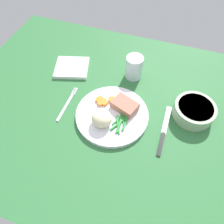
{
  "coord_description": "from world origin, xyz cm",
  "views": [
    {
      "loc": [
        15.71,
        -44.1,
        65.06
      ],
      "look_at": [
        2.03,
        -3.9,
        4.6
      ],
      "focal_mm": 33.7,
      "sensor_mm": 36.0,
      "label": 1
    }
  ],
  "objects": [
    {
      "name": "dining_table",
      "position": [
        0.0,
        0.0,
        1.0
      ],
      "size": [
        120.0,
        90.0,
        2.0
      ],
      "color": "#2D6B38",
      "rests_on": "ground"
    },
    {
      "name": "dinner_plate",
      "position": [
        2.03,
        -3.9,
        2.8
      ],
      "size": [
        25.93,
        25.93,
        1.6
      ],
      "primitive_type": "cylinder",
      "color": "white",
      "rests_on": "dining_table"
    },
    {
      "name": "meat_portion",
      "position": [
        5.53,
        0.19,
        5.07
      ],
      "size": [
        10.49,
        8.82,
        2.93
      ],
      "primitive_type": "cube",
      "rotation": [
        0.0,
        0.0,
        -0.36
      ],
      "color": "#A86B56",
      "rests_on": "dinner_plate"
    },
    {
      "name": "mashed_potatoes",
      "position": [
        -0.3,
        -8.56,
        6.2
      ],
      "size": [
        7.04,
        6.68,
        5.19
      ],
      "primitive_type": "ellipsoid",
      "color": "beige",
      "rests_on": "dinner_plate"
    },
    {
      "name": "carrot_slices",
      "position": [
        -2.55,
        0.11,
        4.12
      ],
      "size": [
        7.03,
        5.25,
        1.09
      ],
      "color": "orange",
      "rests_on": "dinner_plate"
    },
    {
      "name": "green_beans",
      "position": [
        6.16,
        -6.71,
        3.98
      ],
      "size": [
        4.89,
        9.75,
        0.84
      ],
      "color": "#2D8C38",
      "rests_on": "dinner_plate"
    },
    {
      "name": "fork",
      "position": [
        -15.67,
        -4.15,
        2.2
      ],
      "size": [
        1.44,
        16.6,
        0.4
      ],
      "rotation": [
        0.0,
        0.0,
        -0.01
      ],
      "color": "silver",
      "rests_on": "dining_table"
    },
    {
      "name": "knife",
      "position": [
        20.99,
        -4.18,
        2.2
      ],
      "size": [
        1.7,
        20.5,
        0.64
      ],
      "rotation": [
        0.0,
        0.0,
        0.01
      ],
      "color": "black",
      "rests_on": "dining_table"
    },
    {
      "name": "water_glass",
      "position": [
        3.82,
        18.16,
        6.04
      ],
      "size": [
        6.85,
        6.85,
        9.52
      ],
      "color": "silver",
      "rests_on": "dining_table"
    },
    {
      "name": "salad_bowl",
      "position": [
        29.27,
        5.89,
        4.86
      ],
      "size": [
        14.3,
        14.3,
        5.08
      ],
      "color": "#99B28C",
      "rests_on": "dining_table"
    },
    {
      "name": "napkin",
      "position": [
        -22.05,
        13.78,
        2.73
      ],
      "size": [
        16.67,
        15.79,
        1.46
      ],
      "primitive_type": "cube",
      "rotation": [
        0.0,
        0.0,
        0.28
      ],
      "color": "white",
      "rests_on": "dining_table"
    }
  ]
}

